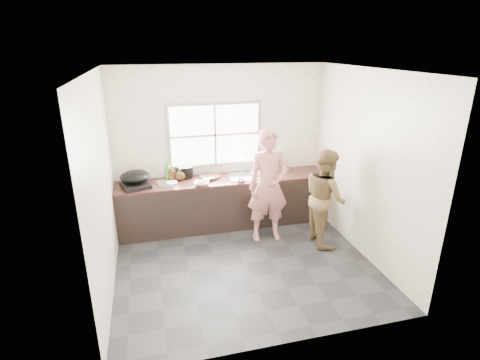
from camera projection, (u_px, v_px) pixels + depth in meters
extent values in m
cube|color=#2A2A2D|center=(244.00, 264.00, 5.43)|extent=(3.60, 3.20, 0.01)
cube|color=silver|center=(245.00, 70.00, 4.50)|extent=(3.60, 3.20, 0.01)
cube|color=silver|center=(221.00, 146.00, 6.43)|extent=(3.60, 0.01, 2.70)
cube|color=beige|center=(102.00, 188.00, 4.55)|extent=(0.01, 3.20, 2.70)
cube|color=silver|center=(366.00, 165.00, 5.38)|extent=(0.01, 3.20, 2.70)
cube|color=beige|center=(289.00, 231.00, 3.50)|extent=(3.60, 0.01, 2.70)
cube|color=black|center=(225.00, 203.00, 6.46)|extent=(3.60, 0.62, 0.82)
cube|color=#361B16|center=(225.00, 180.00, 6.31)|extent=(3.60, 0.64, 0.04)
cube|color=silver|center=(245.00, 176.00, 6.39)|extent=(0.55, 0.45, 0.02)
cylinder|color=silver|center=(242.00, 165.00, 6.52)|extent=(0.02, 0.02, 0.30)
cube|color=#9EA0A5|center=(215.00, 135.00, 6.32)|extent=(1.60, 0.05, 1.10)
cube|color=white|center=(215.00, 135.00, 6.30)|extent=(1.50, 0.01, 1.00)
imported|color=tan|center=(268.00, 190.00, 5.87)|extent=(0.64, 0.44, 1.69)
imported|color=brown|center=(325.00, 197.00, 5.80)|extent=(0.59, 0.75, 1.53)
cylinder|color=black|center=(210.00, 177.00, 6.34)|extent=(0.40, 0.40, 0.04)
cube|color=silver|center=(209.00, 178.00, 6.19)|extent=(0.20, 0.11, 0.01)
imported|color=silver|center=(202.00, 183.00, 6.01)|extent=(0.29, 0.29, 0.06)
imported|color=silver|center=(257.00, 173.00, 6.47)|extent=(0.24, 0.24, 0.06)
imported|color=silver|center=(241.00, 180.00, 6.16)|extent=(0.21, 0.21, 0.05)
cylinder|color=black|center=(185.00, 172.00, 6.34)|extent=(0.34, 0.34, 0.20)
cylinder|color=white|center=(172.00, 182.00, 6.10)|extent=(0.21, 0.21, 0.02)
imported|color=green|center=(168.00, 170.00, 6.25)|extent=(0.15, 0.15, 0.30)
imported|color=#482912|center=(172.00, 173.00, 6.23)|extent=(0.12, 0.12, 0.22)
imported|color=#3F250F|center=(180.00, 175.00, 6.20)|extent=(0.15, 0.15, 0.19)
cylinder|color=white|center=(171.00, 176.00, 6.25)|extent=(0.10, 0.10, 0.11)
cube|color=black|center=(136.00, 186.00, 5.91)|extent=(0.51, 0.51, 0.06)
ellipsoid|color=black|center=(135.00, 177.00, 5.96)|extent=(0.58, 0.58, 0.18)
cube|color=silver|center=(274.00, 162.00, 6.69)|extent=(0.41, 0.31, 0.29)
cylinder|color=silver|center=(163.00, 182.00, 6.13)|extent=(0.31, 0.31, 0.01)
cylinder|color=silver|center=(166.00, 184.00, 6.03)|extent=(0.28, 0.28, 0.01)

